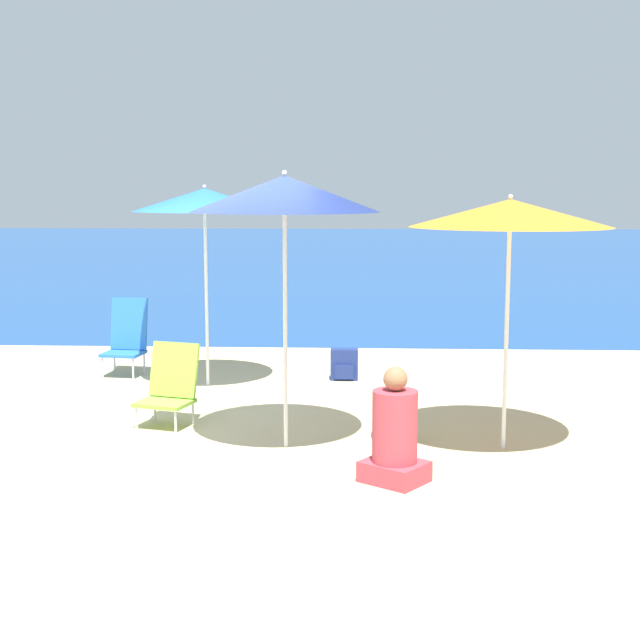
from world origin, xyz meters
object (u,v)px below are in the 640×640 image
at_px(beach_chair_lime, 170,385).
at_px(beach_umbrella_orange, 510,214).
at_px(beach_chair_blue, 127,336).
at_px(backpack_navy, 344,365).
at_px(beach_umbrella_navy, 284,194).
at_px(backpack_green, 388,422).
at_px(beach_umbrella_blue, 205,200).
at_px(person_seated_near, 395,436).

bearing_deg(beach_chair_lime, beach_umbrella_orange, 3.92).
bearing_deg(beach_chair_blue, beach_umbrella_orange, -28.38).
distance_m(beach_chair_blue, backpack_navy, 2.67).
height_order(beach_umbrella_navy, beach_umbrella_orange, beach_umbrella_navy).
bearing_deg(backpack_green, beach_umbrella_orange, -14.21).
xyz_separation_m(beach_umbrella_orange, backpack_navy, (-1.44, 2.77, -1.85)).
height_order(beach_umbrella_blue, beach_chair_blue, beach_umbrella_blue).
distance_m(beach_umbrella_orange, beach_chair_blue, 5.28).
bearing_deg(beach_umbrella_navy, person_seated_near, -44.70).
bearing_deg(beach_chair_lime, person_seated_near, -21.42).
bearing_deg(beach_umbrella_orange, beach_umbrella_navy, -178.93).
distance_m(beach_chair_lime, beach_chair_blue, 2.52).
bearing_deg(beach_umbrella_blue, beach_chair_lime, -91.88).
bearing_deg(beach_umbrella_navy, beach_chair_lime, 148.87).
relative_size(beach_chair_blue, backpack_green, 2.93).
distance_m(beach_chair_lime, backpack_green, 2.12).
distance_m(beach_umbrella_orange, person_seated_near, 2.14).
bearing_deg(beach_umbrella_blue, beach_chair_blue, 152.52).
height_order(beach_umbrella_blue, backpack_green, beach_umbrella_blue).
bearing_deg(beach_chair_lime, beach_chair_blue, 130.31).
relative_size(beach_umbrella_navy, beach_umbrella_orange, 1.09).
xyz_separation_m(beach_umbrella_blue, person_seated_near, (2.02, -3.35, -1.75)).
xyz_separation_m(beach_umbrella_navy, beach_chair_blue, (-2.19, 3.00, -1.72)).
height_order(beach_umbrella_orange, beach_chair_lime, beach_umbrella_orange).
xyz_separation_m(backpack_green, backpack_navy, (-0.44, 2.52, 0.02)).
bearing_deg(beach_umbrella_navy, beach_umbrella_orange, 1.07).
height_order(beach_chair_lime, beach_chair_blue, beach_chair_blue).
distance_m(beach_chair_blue, backpack_green, 4.13).
bearing_deg(beach_umbrella_blue, beach_umbrella_orange, -38.76).
relative_size(beach_umbrella_navy, backpack_green, 7.52).
relative_size(backpack_green, backpack_navy, 0.86).
bearing_deg(beach_chair_blue, beach_chair_lime, -58.32).
bearing_deg(beach_umbrella_navy, beach_umbrella_blue, 114.45).
xyz_separation_m(beach_umbrella_orange, backpack_green, (-0.99, 0.25, -1.87)).
distance_m(beach_umbrella_blue, person_seated_near, 4.28).
distance_m(beach_umbrella_navy, beach_chair_lime, 2.26).
distance_m(beach_umbrella_navy, beach_umbrella_orange, 1.89).
distance_m(beach_umbrella_navy, beach_chair_blue, 4.10).
distance_m(beach_umbrella_navy, person_seated_near, 2.23).
height_order(beach_chair_lime, backpack_green, beach_chair_lime).
bearing_deg(person_seated_near, beach_umbrella_orange, -10.00).
bearing_deg(beach_chair_blue, backpack_green, -33.69).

